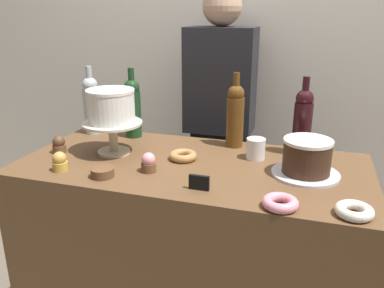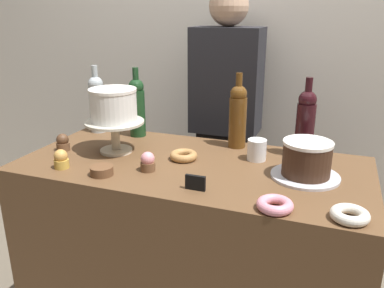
% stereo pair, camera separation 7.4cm
% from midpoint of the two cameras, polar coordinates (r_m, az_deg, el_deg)
% --- Properties ---
extents(back_wall, '(6.00, 0.05, 2.60)m').
position_cam_midpoint_polar(back_wall, '(2.33, 8.92, 14.08)').
color(back_wall, silver).
rests_on(back_wall, ground_plane).
extents(display_counter, '(1.36, 0.65, 0.91)m').
position_cam_midpoint_polar(display_counter, '(1.78, 1.25, -16.50)').
color(display_counter, brown).
rests_on(display_counter, ground_plane).
extents(cake_stand_pedestal, '(0.25, 0.25, 0.14)m').
position_cam_midpoint_polar(cake_stand_pedestal, '(1.68, -9.78, 1.88)').
color(cake_stand_pedestal, beige).
rests_on(cake_stand_pedestal, display_counter).
extents(white_layer_cake, '(0.19, 0.19, 0.14)m').
position_cam_midpoint_polar(white_layer_cake, '(1.65, -10.00, 5.55)').
color(white_layer_cake, white).
rests_on(white_layer_cake, cake_stand_pedestal).
extents(silver_serving_platter, '(0.25, 0.25, 0.01)m').
position_cam_midpoint_polar(silver_serving_platter, '(1.50, 17.34, -4.43)').
color(silver_serving_platter, silver).
rests_on(silver_serving_platter, display_counter).
extents(chocolate_round_cake, '(0.17, 0.17, 0.13)m').
position_cam_midpoint_polar(chocolate_round_cake, '(1.48, 17.60, -1.98)').
color(chocolate_round_cake, '#3D2619').
rests_on(chocolate_round_cake, silver_serving_platter).
extents(wine_bottle_dark_red, '(0.08, 0.08, 0.33)m').
position_cam_midpoint_polar(wine_bottle_dark_red, '(1.67, 17.26, 3.00)').
color(wine_bottle_dark_red, black).
rests_on(wine_bottle_dark_red, display_counter).
extents(wine_bottle_amber, '(0.08, 0.08, 0.33)m').
position_cam_midpoint_polar(wine_bottle_amber, '(1.72, 7.85, 4.15)').
color(wine_bottle_amber, '#5B3814').
rests_on(wine_bottle_amber, display_counter).
extents(wine_bottle_green, '(0.08, 0.08, 0.33)m').
position_cam_midpoint_polar(wine_bottle_green, '(1.88, -6.81, 5.42)').
color(wine_bottle_green, '#193D1E').
rests_on(wine_bottle_green, display_counter).
extents(wine_bottle_clear, '(0.08, 0.08, 0.33)m').
position_cam_midpoint_polar(wine_bottle_clear, '(1.98, -12.48, 5.79)').
color(wine_bottle_clear, '#B2BCC1').
rests_on(wine_bottle_clear, display_counter).
extents(cupcake_chocolate, '(0.06, 0.06, 0.07)m').
position_cam_midpoint_polar(cupcake_chocolate, '(1.77, -16.98, 0.18)').
color(cupcake_chocolate, brown).
rests_on(cupcake_chocolate, display_counter).
extents(cupcake_caramel, '(0.06, 0.06, 0.07)m').
position_cam_midpoint_polar(cupcake_caramel, '(1.57, -17.06, -2.14)').
color(cupcake_caramel, gold).
rests_on(cupcake_caramel, display_counter).
extents(cupcake_strawberry, '(0.06, 0.06, 0.07)m').
position_cam_midpoint_polar(cupcake_strawberry, '(1.49, -4.97, -2.61)').
color(cupcake_strawberry, brown).
rests_on(cupcake_strawberry, display_counter).
extents(donut_sugar, '(0.11, 0.11, 0.03)m').
position_cam_midpoint_polar(donut_sugar, '(1.25, 23.39, -9.37)').
color(donut_sugar, silver).
rests_on(donut_sugar, display_counter).
extents(donut_maple, '(0.11, 0.11, 0.03)m').
position_cam_midpoint_polar(donut_maple, '(1.60, 0.11, -1.69)').
color(donut_maple, '#B27F47').
rests_on(donut_maple, display_counter).
extents(donut_pink, '(0.11, 0.11, 0.03)m').
position_cam_midpoint_polar(donut_pink, '(1.24, 13.55, -8.54)').
color(donut_pink, pink).
rests_on(donut_pink, display_counter).
extents(cookie_stack, '(0.08, 0.08, 0.03)m').
position_cam_midpoint_polar(cookie_stack, '(1.48, -11.47, -3.80)').
color(cookie_stack, brown).
rests_on(cookie_stack, display_counter).
extents(price_sign_chalkboard, '(0.07, 0.01, 0.05)m').
position_cam_midpoint_polar(price_sign_chalkboard, '(1.33, 2.09, -5.61)').
color(price_sign_chalkboard, black).
rests_on(price_sign_chalkboard, display_counter).
extents(coffee_cup_ceramic, '(0.08, 0.08, 0.08)m').
position_cam_midpoint_polar(coffee_cup_ceramic, '(1.61, 10.63, -0.83)').
color(coffee_cup_ceramic, white).
rests_on(coffee_cup_ceramic, display_counter).
extents(barista_figure, '(0.36, 0.22, 1.60)m').
position_cam_midpoint_polar(barista_figure, '(2.20, 5.78, 1.68)').
color(barista_figure, black).
rests_on(barista_figure, ground_plane).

